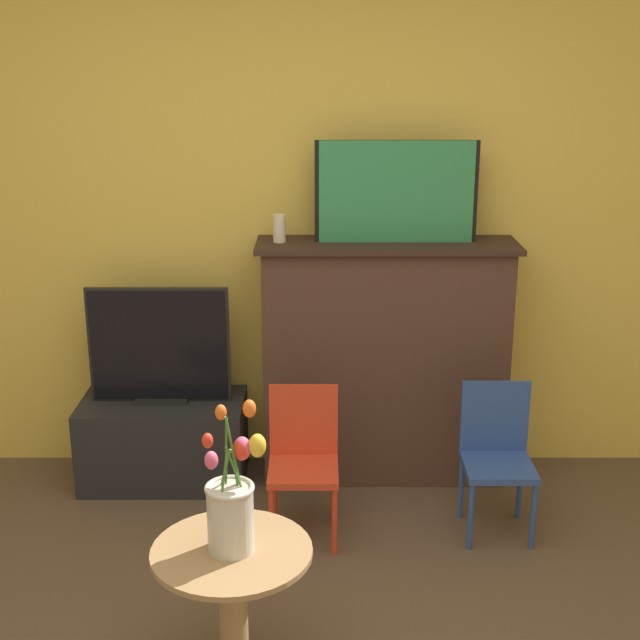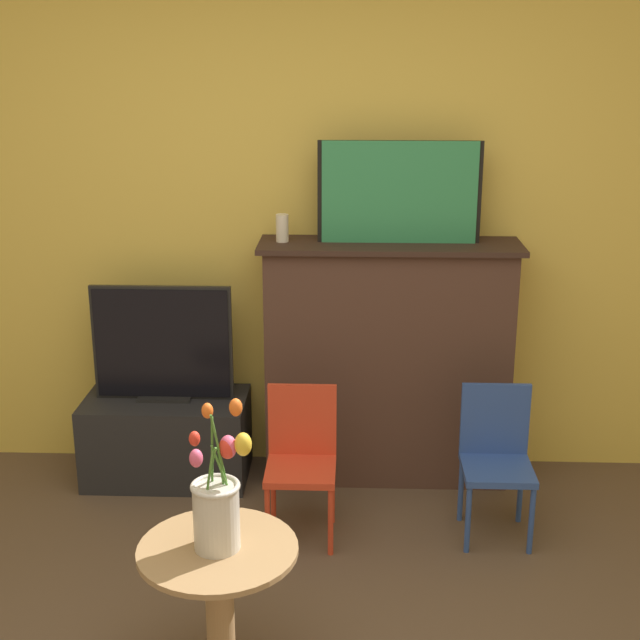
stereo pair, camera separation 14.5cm
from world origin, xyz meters
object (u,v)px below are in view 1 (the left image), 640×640
Objects in this scene: chair_red at (300,454)px; chair_blue at (493,450)px; vase_tulips at (229,504)px; tv_monitor at (156,347)px; painting at (393,192)px.

chair_blue is at bearing 2.78° from chair_red.
chair_red is 1.05m from vase_tulips.
chair_blue is 1.50m from vase_tulips.
vase_tulips reaches higher than chair_red.
vase_tulips is at bearing -71.77° from tv_monitor.
chair_blue is at bearing 43.98° from vase_tulips.
tv_monitor reaches higher than chair_red.
tv_monitor is 0.92m from chair_red.
painting is 1.84m from vase_tulips.
tv_monitor is at bearing 108.23° from vase_tulips.
vase_tulips is (0.49, -1.48, -0.02)m from tv_monitor.
vase_tulips reaches higher than tv_monitor.
chair_blue is (1.55, -0.46, -0.32)m from tv_monitor.
chair_red is 1.34× the size of vase_tulips.
tv_monitor reaches higher than chair_blue.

